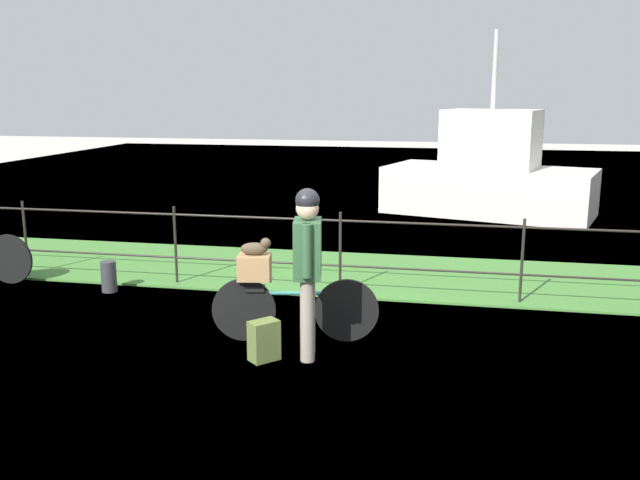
% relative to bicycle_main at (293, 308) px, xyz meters
% --- Properties ---
extents(ground_plane, '(60.00, 60.00, 0.00)m').
position_rel_bicycle_main_xyz_m(ground_plane, '(0.19, -0.51, -0.35)').
color(ground_plane, beige).
extents(grass_strip, '(27.00, 2.40, 0.03)m').
position_rel_bicycle_main_xyz_m(grass_strip, '(0.19, 2.78, -0.34)').
color(grass_strip, '#478438').
rests_on(grass_strip, ground).
extents(harbor_water, '(30.00, 30.00, 0.00)m').
position_rel_bicycle_main_xyz_m(harbor_water, '(0.19, 10.56, -0.35)').
color(harbor_water, slate).
rests_on(harbor_water, ground).
extents(iron_fence, '(18.04, 0.04, 1.07)m').
position_rel_bicycle_main_xyz_m(iron_fence, '(0.19, 1.78, 0.28)').
color(iron_fence, '#28231E').
rests_on(iron_fence, ground).
extents(bicycle_main, '(1.73, 0.36, 0.67)m').
position_rel_bicycle_main_xyz_m(bicycle_main, '(0.00, 0.00, 0.00)').
color(bicycle_main, black).
rests_on(bicycle_main, ground).
extents(wooden_crate, '(0.38, 0.33, 0.26)m').
position_rel_bicycle_main_xyz_m(wooden_crate, '(-0.39, -0.07, 0.44)').
color(wooden_crate, '#A87F51').
rests_on(wooden_crate, bicycle_main).
extents(terrier_dog, '(0.32, 0.19, 0.18)m').
position_rel_bicycle_main_xyz_m(terrier_dog, '(-0.37, -0.07, 0.65)').
color(terrier_dog, '#4C3D2D').
rests_on(terrier_dog, wooden_crate).
extents(cyclist_person, '(0.33, 0.53, 1.68)m').
position_rel_bicycle_main_xyz_m(cyclist_person, '(0.25, -0.41, 0.65)').
color(cyclist_person, gray).
rests_on(cyclist_person, ground).
extents(backpack_on_paving, '(0.32, 0.33, 0.40)m').
position_rel_bicycle_main_xyz_m(backpack_on_paving, '(-0.16, -0.58, -0.15)').
color(backpack_on_paving, olive).
rests_on(backpack_on_paving, ground).
extents(mooring_bollard, '(0.20, 0.20, 0.41)m').
position_rel_bicycle_main_xyz_m(mooring_bollard, '(-2.79, 1.28, -0.15)').
color(mooring_bollard, '#38383D').
rests_on(mooring_bollard, ground).
extents(moored_boat_near, '(4.62, 3.05, 3.80)m').
position_rel_bicycle_main_xyz_m(moored_boat_near, '(2.28, 8.26, 0.44)').
color(moored_boat_near, silver).
rests_on(moored_boat_near, ground).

